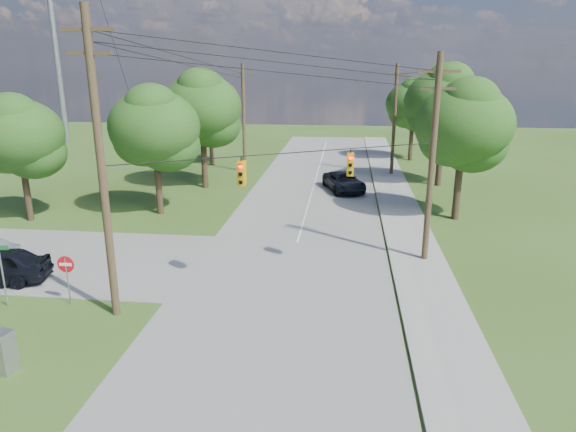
# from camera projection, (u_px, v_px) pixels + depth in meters

# --- Properties ---
(ground) EXTENTS (140.00, 140.00, 0.00)m
(ground) POSITION_uv_depth(u_px,v_px,m) (223.00, 324.00, 20.35)
(ground) COLOR #36501A
(ground) RESTS_ON ground
(main_road) EXTENTS (10.00, 100.00, 0.03)m
(main_road) POSITION_uv_depth(u_px,v_px,m) (288.00, 277.00, 24.89)
(main_road) COLOR gray
(main_road) RESTS_ON ground
(sidewalk_east) EXTENTS (2.60, 100.00, 0.12)m
(sidewalk_east) POSITION_uv_depth(u_px,v_px,m) (429.00, 282.00, 24.15)
(sidewalk_east) COLOR #9D9B93
(sidewalk_east) RESTS_ON ground
(pole_sw) EXTENTS (2.00, 0.32, 12.00)m
(pole_sw) POSITION_uv_depth(u_px,v_px,m) (101.00, 165.00, 19.46)
(pole_sw) COLOR brown
(pole_sw) RESTS_ON ground
(pole_ne) EXTENTS (2.00, 0.32, 10.50)m
(pole_ne) POSITION_uv_depth(u_px,v_px,m) (432.00, 158.00, 25.45)
(pole_ne) COLOR brown
(pole_ne) RESTS_ON ground
(pole_north_e) EXTENTS (2.00, 0.32, 10.00)m
(pole_north_e) POSITION_uv_depth(u_px,v_px,m) (394.00, 119.00, 46.51)
(pole_north_e) COLOR brown
(pole_north_e) RESTS_ON ground
(pole_north_w) EXTENTS (2.00, 0.32, 10.00)m
(pole_north_w) POSITION_uv_depth(u_px,v_px,m) (244.00, 118.00, 48.01)
(pole_north_w) COLOR brown
(pole_north_w) RESTS_ON ground
(power_lines) EXTENTS (13.93, 29.62, 4.93)m
(power_lines) POSITION_uv_depth(u_px,v_px,m) (292.00, 78.00, 28.58)
(power_lines) COLOR black
(power_lines) RESTS_ON ground
(traffic_signals) EXTENTS (4.91, 3.27, 1.05)m
(traffic_signals) POSITION_uv_depth(u_px,v_px,m) (298.00, 168.00, 22.73)
(traffic_signals) COLOR gold
(traffic_signals) RESTS_ON ground
(tree_w_near) EXTENTS (6.00, 6.00, 8.40)m
(tree_w_near) POSITION_uv_depth(u_px,v_px,m) (154.00, 127.00, 33.82)
(tree_w_near) COLOR #483624
(tree_w_near) RESTS_ON ground
(tree_w_mid) EXTENTS (6.40, 6.40, 9.22)m
(tree_w_mid) POSITION_uv_depth(u_px,v_px,m) (202.00, 108.00, 41.15)
(tree_w_mid) COLOR #483624
(tree_w_mid) RESTS_ON ground
(tree_w_far) EXTENTS (6.00, 6.00, 8.73)m
(tree_w_far) POSITION_uv_depth(u_px,v_px,m) (210.00, 103.00, 50.99)
(tree_w_far) COLOR #483624
(tree_w_far) RESTS_ON ground
(tree_e_near) EXTENTS (6.20, 6.20, 8.81)m
(tree_e_near) POSITION_uv_depth(u_px,v_px,m) (464.00, 124.00, 32.51)
(tree_e_near) COLOR #483624
(tree_e_near) RESTS_ON ground
(tree_e_mid) EXTENTS (6.60, 6.60, 9.64)m
(tree_e_mid) POSITION_uv_depth(u_px,v_px,m) (445.00, 103.00, 41.80)
(tree_e_mid) COLOR #483624
(tree_e_mid) RESTS_ON ground
(tree_e_far) EXTENTS (5.80, 5.80, 8.32)m
(tree_e_far) POSITION_uv_depth(u_px,v_px,m) (414.00, 104.00, 53.62)
(tree_e_far) COLOR #483624
(tree_e_far) RESTS_ON ground
(tree_cross_n) EXTENTS (5.60, 5.60, 7.91)m
(tree_cross_n) POSITION_uv_depth(u_px,v_px,m) (18.00, 135.00, 32.40)
(tree_cross_n) COLOR #483624
(tree_cross_n) RESTS_ON ground
(car_main_north) EXTENTS (3.98, 5.84, 1.48)m
(car_main_north) POSITION_uv_depth(u_px,v_px,m) (344.00, 182.00, 41.60)
(car_main_north) COLOR black
(car_main_north) RESTS_ON main_road
(control_cabinet) EXTENTS (0.93, 0.75, 1.49)m
(control_cabinet) POSITION_uv_depth(u_px,v_px,m) (1.00, 352.00, 17.04)
(control_cabinet) COLOR gray
(control_cabinet) RESTS_ON ground
(do_not_enter_sign) EXTENTS (0.74, 0.08, 2.22)m
(do_not_enter_sign) POSITION_uv_depth(u_px,v_px,m) (66.00, 269.00, 21.59)
(do_not_enter_sign) COLOR gray
(do_not_enter_sign) RESTS_ON ground
(street_name_sign) EXTENTS (0.82, 0.17, 2.76)m
(street_name_sign) POSITION_uv_depth(u_px,v_px,m) (2.00, 268.00, 21.39)
(street_name_sign) COLOR gray
(street_name_sign) RESTS_ON ground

